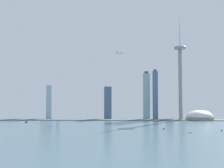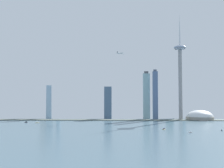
# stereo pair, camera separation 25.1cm
# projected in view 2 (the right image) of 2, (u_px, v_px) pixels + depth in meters

# --- Properties ---
(ground_plane) EXTENTS (6000.00, 6000.00, 0.00)m
(ground_plane) POSITION_uv_depth(u_px,v_px,m) (103.00, 137.00, 524.85)
(ground_plane) COLOR #47616F
(waterfront_pier) EXTENTS (844.25, 42.16, 2.03)m
(waterfront_pier) POSITION_uv_depth(u_px,v_px,m) (111.00, 120.00, 934.21)
(waterfront_pier) COLOR #545E56
(waterfront_pier) RESTS_ON ground
(observation_tower) EXTENTS (41.46, 41.46, 368.80)m
(observation_tower) POSITION_uv_depth(u_px,v_px,m) (180.00, 66.00, 947.51)
(observation_tower) COLOR gray
(observation_tower) RESTS_ON ground
(stadium_dome) EXTENTS (93.25, 93.25, 43.87)m
(stadium_dome) POSITION_uv_depth(u_px,v_px,m) (200.00, 117.00, 947.44)
(stadium_dome) COLOR gray
(stadium_dome) RESTS_ON ground
(skyscraper_0) EXTENTS (17.45, 14.61, 173.10)m
(skyscraper_0) POSITION_uv_depth(u_px,v_px,m) (155.00, 95.00, 951.59)
(skyscraper_0) COLOR slate
(skyscraper_0) RESTS_ON ground
(skyscraper_1) EXTENTS (18.11, 26.08, 120.83)m
(skyscraper_1) POSITION_uv_depth(u_px,v_px,m) (50.00, 102.00, 1008.50)
(skyscraper_1) COLOR #9CBAD2
(skyscraper_1) RESTS_ON ground
(skyscraper_2) EXTENTS (25.16, 26.03, 72.95)m
(skyscraper_2) POSITION_uv_depth(u_px,v_px,m) (169.00, 109.00, 1015.28)
(skyscraper_2) COLOR #45767E
(skyscraper_2) RESTS_ON ground
(skyscraper_3) EXTENTS (25.95, 22.82, 154.92)m
(skyscraper_3) POSITION_uv_depth(u_px,v_px,m) (45.00, 98.00, 1058.57)
(skyscraper_3) COLOR beige
(skyscraper_3) RESTS_ON ground
(skyscraper_4) EXTENTS (26.73, 24.30, 116.35)m
(skyscraper_4) POSITION_uv_depth(u_px,v_px,m) (108.00, 103.00, 1006.52)
(skyscraper_4) COLOR #49637F
(skyscraper_4) RESTS_ON ground
(skyscraper_5) EXTENTS (23.66, 17.06, 169.18)m
(skyscraper_5) POSITION_uv_depth(u_px,v_px,m) (146.00, 96.00, 975.27)
(skyscraper_5) COLOR #92B9BF
(skyscraper_5) RESTS_ON ground
(skyscraper_6) EXTENTS (16.34, 22.95, 175.08)m
(skyscraper_6) POSITION_uv_depth(u_px,v_px,m) (182.00, 96.00, 1046.79)
(skyscraper_6) COLOR #5988A1
(skyscraper_6) RESTS_ON ground
(skyscraper_7) EXTENTS (12.87, 17.73, 170.04)m
(skyscraper_7) POSITION_uv_depth(u_px,v_px,m) (59.00, 96.00, 1036.82)
(skyscraper_7) COLOR #7FA2C1
(skyscraper_7) RESTS_ON ground
(boat_0) EXTENTS (11.76, 12.44, 3.75)m
(boat_0) POSITION_uv_depth(u_px,v_px,m) (37.00, 123.00, 822.34)
(boat_0) COLOR beige
(boat_0) RESTS_ON ground
(boat_1) EXTENTS (7.32, 9.03, 4.09)m
(boat_1) POSITION_uv_depth(u_px,v_px,m) (26.00, 122.00, 838.98)
(boat_1) COLOR black
(boat_1) RESTS_ON ground
(boat_3) EXTENTS (3.99, 7.17, 3.39)m
(boat_3) POSITION_uv_depth(u_px,v_px,m) (222.00, 130.00, 621.21)
(boat_3) COLOR #0E2432
(boat_3) RESTS_ON ground
(boat_4) EXTENTS (7.76, 5.05, 3.15)m
(boat_4) POSITION_uv_depth(u_px,v_px,m) (190.00, 132.00, 581.47)
(boat_4) COLOR white
(boat_4) RESTS_ON ground
(boat_5) EXTENTS (10.66, 14.60, 3.36)m
(boat_5) POSITION_uv_depth(u_px,v_px,m) (164.00, 129.00, 645.14)
(boat_5) COLOR beige
(boat_5) RESTS_ON ground
(airplane) EXTENTS (29.50, 28.38, 7.87)m
(airplane) POSITION_uv_depth(u_px,v_px,m) (121.00, 53.00, 982.59)
(airplane) COLOR silver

